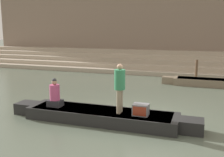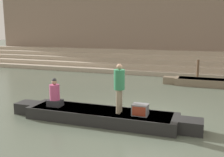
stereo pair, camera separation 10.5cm
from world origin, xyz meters
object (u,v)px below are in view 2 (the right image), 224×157
Objects in this scene: rowboat_main at (101,115)px; person_standing at (119,85)px; moored_boat_shore at (220,83)px; mooring_post at (198,71)px; person_rowing at (55,95)px; tv_set at (140,110)px.

rowboat_main is 1.33m from person_standing.
moored_boat_shore is at bearing 77.11° from person_standing.
mooring_post is (2.27, 8.54, -0.68)m from person_standing.
person_rowing reaches higher than tv_set.
person_standing reaches higher than mooring_post.
tv_set is at bearing -105.36° from moored_boat_shore.
moored_boat_shore is 4.56× the size of mooring_post.
tv_set is 0.08× the size of moored_boat_shore.
mooring_post is (2.96, 8.49, 0.46)m from rowboat_main.
person_rowing is 9.80m from mooring_post.
person_standing is 2.49m from person_rowing.
person_rowing reaches higher than rowboat_main.
mooring_post is at bearing 87.30° from person_standing.
tv_set reaches higher than rowboat_main.
person_standing is 3.22× the size of tv_set.
rowboat_main is 4.97× the size of mooring_post.
person_standing is 1.21× the size of mooring_post.
moored_boat_shore is at bearing -40.81° from mooring_post.
person_rowing is 0.17× the size of moored_boat_shore.
person_standing is 8.86m from mooring_post.
tv_set reaches higher than moored_boat_shore.
moored_boat_shore is at bearing 59.99° from rowboat_main.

